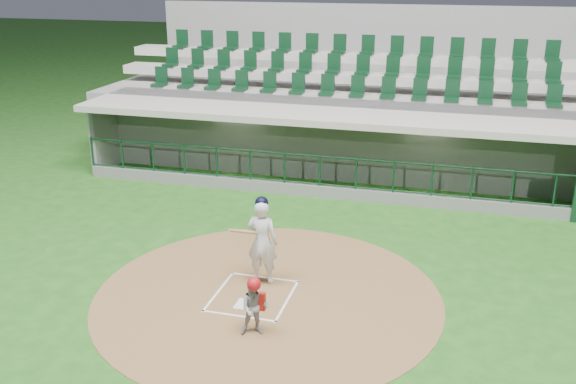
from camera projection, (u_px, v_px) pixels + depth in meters
name	position (u px, v px, depth m)	size (l,w,h in m)	color
ground	(257.00, 290.00, 13.57)	(120.00, 120.00, 0.00)	#1D4F16
dirt_circle	(268.00, 296.00, 13.31)	(7.20, 7.20, 0.01)	brown
home_plate	(246.00, 305.00, 12.93)	(0.43, 0.43, 0.02)	silver
batter_box_chalk	(253.00, 296.00, 13.29)	(1.55, 1.80, 0.01)	white
dugout_structure	(334.00, 149.00, 20.35)	(16.40, 3.70, 3.00)	slate
seating_deck	(351.00, 114.00, 22.99)	(17.00, 6.72, 5.15)	gray
batter	(262.00, 240.00, 13.57)	(0.89, 0.89, 1.96)	silver
catcher	(255.00, 306.00, 11.75)	(0.63, 0.56, 1.16)	gray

